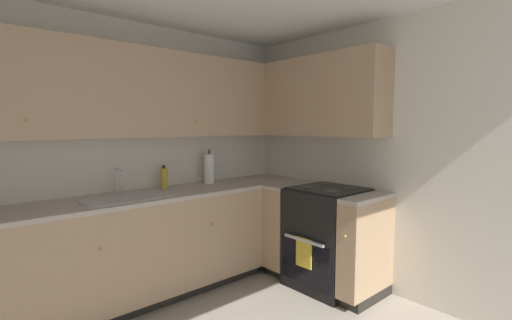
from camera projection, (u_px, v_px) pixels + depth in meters
The scene contains 13 objects.
wall_back at pixel (79, 160), 2.98m from camera, with size 4.29×0.05×2.42m, color silver.
wall_right at pixel (397, 159), 3.11m from camera, with size 0.05×3.42×2.42m, color silver.
lower_cabinets_back at pixel (146, 249), 3.09m from camera, with size 2.15×0.62×0.88m.
countertop_back at pixel (145, 197), 3.04m from camera, with size 3.36×0.60×0.04m, color #B7A89E.
lower_cabinets_right at pixel (320, 237), 3.40m from camera, with size 0.62×1.07×0.88m.
countertop_right at pixel (321, 190), 3.36m from camera, with size 0.60×1.07×0.03m.
oven_range at pixel (328, 237), 3.35m from camera, with size 0.68×0.62×1.07m.
upper_cabinets_back at pixel (116, 92), 2.95m from camera, with size 3.04×0.34×0.76m.
upper_cabinets_right at pixel (309, 98), 3.57m from camera, with size 0.32×1.62×0.76m.
sink at pixel (128, 203), 2.91m from camera, with size 0.70×0.40×0.10m.
faucet at pixel (118, 179), 3.06m from camera, with size 0.07×0.16×0.23m.
soap_bottle at pixel (164, 178), 3.34m from camera, with size 0.06×0.06×0.22m.
paper_towel_roll at pixel (209, 169), 3.65m from camera, with size 0.11×0.11×0.36m.
Camera 1 is at (-0.85, -1.51, 1.50)m, focal length 25.13 mm.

